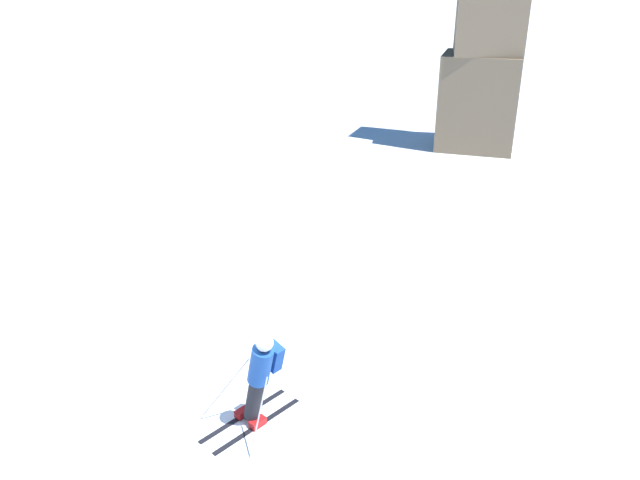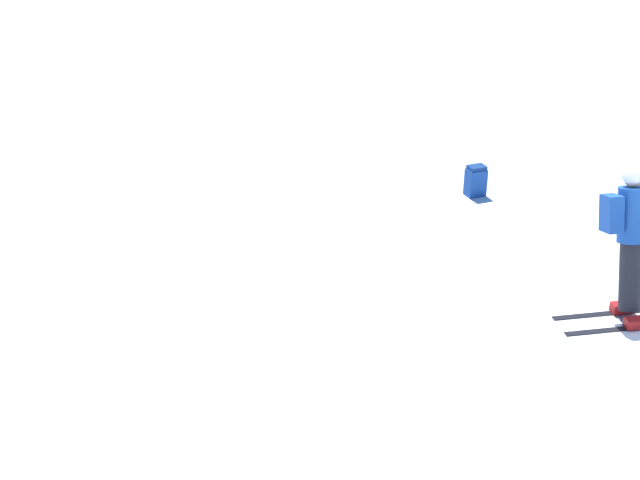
# 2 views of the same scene
# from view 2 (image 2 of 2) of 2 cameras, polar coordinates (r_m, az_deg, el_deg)

# --- Properties ---
(skier) EXTENTS (1.44, 1.80, 1.90)m
(skier) POSITION_cam_2_polar(r_m,az_deg,el_deg) (11.17, 19.20, 0.44)
(skier) COLOR black
(skier) RESTS_ON ground
(spare_backpack) EXTENTS (0.29, 0.35, 0.50)m
(spare_backpack) POSITION_cam_2_polar(r_m,az_deg,el_deg) (14.31, 9.93, 3.75)
(spare_backpack) COLOR #194293
(spare_backpack) RESTS_ON ground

